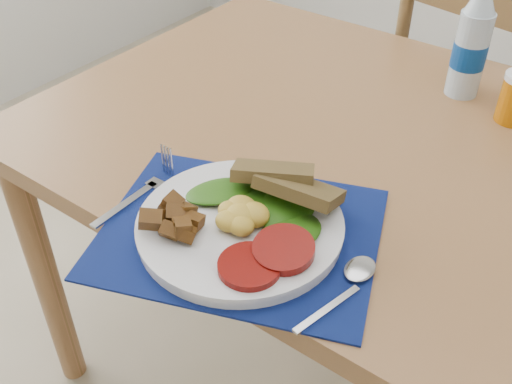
% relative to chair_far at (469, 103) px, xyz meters
% --- Properties ---
extents(table, '(1.40, 0.90, 0.75)m').
position_rel_chair_far_xyz_m(table, '(0.06, -0.59, 0.11)').
color(table, brown).
rests_on(table, ground).
extents(chair_far, '(0.47, 0.46, 1.09)m').
position_rel_chair_far_xyz_m(chair_far, '(0.00, 0.00, 0.00)').
color(chair_far, brown).
rests_on(chair_far, ground).
extents(placemat, '(0.50, 0.44, 0.00)m').
position_rel_chair_far_xyz_m(placemat, '(-0.04, -0.94, 0.20)').
color(placemat, black).
rests_on(placemat, table).
extents(breakfast_plate, '(0.30, 0.30, 0.07)m').
position_rel_chair_far_xyz_m(breakfast_plate, '(-0.05, -0.94, 0.22)').
color(breakfast_plate, silver).
rests_on(breakfast_plate, placemat).
extents(fork, '(0.02, 0.19, 0.00)m').
position_rel_chair_far_xyz_m(fork, '(-0.23, -0.95, 0.20)').
color(fork, '#B2B5BA').
rests_on(fork, placemat).
extents(spoon, '(0.04, 0.17, 0.01)m').
position_rel_chair_far_xyz_m(spoon, '(0.14, -0.93, 0.20)').
color(spoon, '#B2B5BA').
rests_on(spoon, placemat).
extents(water_bottle, '(0.07, 0.07, 0.23)m').
position_rel_chair_far_xyz_m(water_bottle, '(0.06, -0.33, 0.30)').
color(water_bottle, '#ADBFCC').
rests_on(water_bottle, table).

